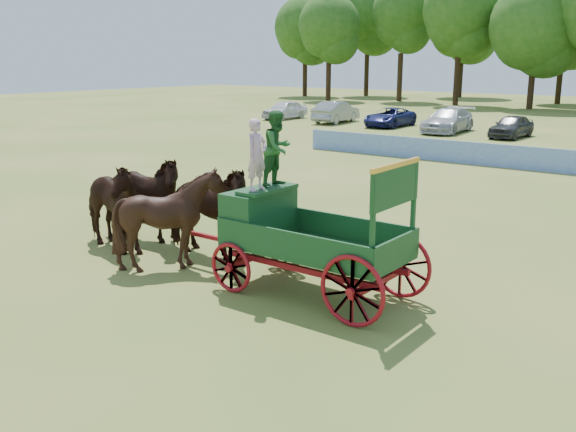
{
  "coord_description": "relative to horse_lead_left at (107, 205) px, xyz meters",
  "views": [
    {
      "loc": [
        6.31,
        -11.05,
        4.86
      ],
      "look_at": [
        -2.42,
        0.45,
        1.3
      ],
      "focal_mm": 40.0,
      "sensor_mm": 36.0,
      "label": 1
    }
  ],
  "objects": [
    {
      "name": "sponsor_banner",
      "position": [
        6.06,
        19.1,
        -0.67
      ],
      "size": [
        26.0,
        0.08,
        1.05
      ],
      "primitive_type": "cube",
      "color": "blue",
      "rests_on": "ground"
    },
    {
      "name": "farm_dray",
      "position": [
        5.35,
        0.59,
        0.47
      ],
      "size": [
        6.0,
        2.0,
        3.78
      ],
      "color": "maroon",
      "rests_on": "ground"
    },
    {
      "name": "horse_lead_left",
      "position": [
        0.0,
        0.0,
        0.0
      ],
      "size": [
        2.97,
        1.64,
        2.38
      ],
      "primitive_type": "imported",
      "rotation": [
        0.0,
        0.0,
        1.44
      ],
      "color": "black",
      "rests_on": "ground"
    },
    {
      "name": "ground",
      "position": [
        7.06,
        1.1,
        -1.19
      ],
      "size": [
        160.0,
        160.0,
        0.0
      ],
      "primitive_type": "plane",
      "color": "#9A8B45",
      "rests_on": "ground"
    },
    {
      "name": "horse_lead_right",
      "position": [
        0.0,
        1.1,
        0.0
      ],
      "size": [
        3.03,
        1.86,
        2.38
      ],
      "primitive_type": "imported",
      "rotation": [
        0.0,
        0.0,
        1.78
      ],
      "color": "black",
      "rests_on": "ground"
    },
    {
      "name": "horse_wheel_right",
      "position": [
        2.4,
        1.1,
        0.0
      ],
      "size": [
        2.95,
        1.6,
        2.38
      ],
      "primitive_type": "imported",
      "rotation": [
        0.0,
        0.0,
        1.69
      ],
      "color": "black",
      "rests_on": "ground"
    },
    {
      "name": "horse_wheel_left",
      "position": [
        2.4,
        0.0,
        0.0
      ],
      "size": [
        2.44,
        2.24,
        2.39
      ],
      "primitive_type": "imported",
      "rotation": [
        0.0,
        0.0,
        1.73
      ],
      "color": "black",
      "rests_on": "ground"
    }
  ]
}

